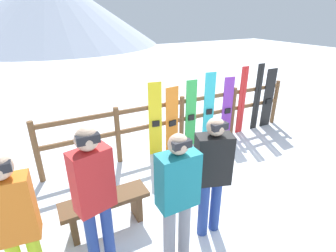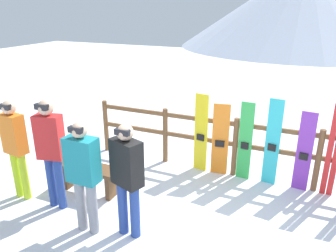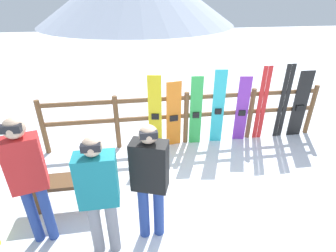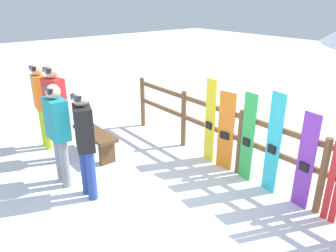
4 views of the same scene
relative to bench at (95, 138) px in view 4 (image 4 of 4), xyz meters
name	(u,v)px [view 4 (image 4 of 4)]	position (x,y,z in m)	size (l,w,h in m)	color
ground_plane	(136,221)	(2.12, -0.51, -0.35)	(40.00, 40.00, 0.00)	white
fence	(240,136)	(2.12, 1.58, 0.33)	(5.75, 0.10, 1.13)	brown
bench	(95,138)	(0.00, 0.00, 0.00)	(1.16, 0.36, 0.48)	brown
person_black	(85,138)	(1.18, -0.71, 0.61)	(0.48, 0.36, 1.65)	navy
person_teal	(58,129)	(0.60, -0.87, 0.60)	(0.44, 0.24, 1.65)	gray
person_red	(56,106)	(-0.21, -0.58, 0.71)	(0.43, 0.30, 1.77)	navy
person_orange	(41,99)	(-0.93, -0.60, 0.65)	(0.40, 0.25, 1.68)	#B7D826
snowboard_yellow	(210,121)	(1.47, 1.52, 0.41)	(0.27, 0.09, 1.52)	yellow
snowboard_orange	(226,132)	(1.85, 1.52, 0.34)	(0.31, 0.09, 1.38)	orange
snowboard_green	(248,138)	(2.31, 1.52, 0.38)	(0.25, 0.07, 1.47)	green
snowboard_cyan	(273,144)	(2.77, 1.52, 0.44)	(0.25, 0.08, 1.58)	#2DBFCC
snowboard_purple	(305,162)	(3.30, 1.52, 0.36)	(0.26, 0.08, 1.42)	purple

